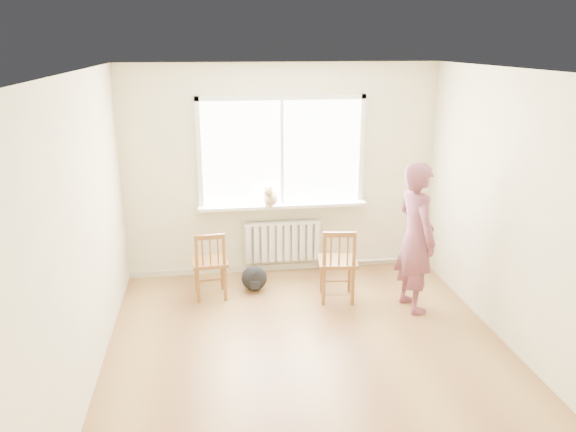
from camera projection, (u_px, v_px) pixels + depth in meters
name	position (u px, v px, depth m)	size (l,w,h in m)	color
floor	(312.00, 358.00, 5.44)	(4.50, 4.50, 0.00)	#9F7741
ceiling	(316.00, 71.00, 4.63)	(4.50, 4.50, 0.00)	white
back_wall	(282.00, 171.00, 7.16)	(4.00, 0.01, 2.70)	beige
window	(282.00, 147.00, 7.04)	(2.12, 0.05, 1.42)	white
windowsill	(283.00, 205.00, 7.18)	(2.15, 0.22, 0.04)	white
radiator	(283.00, 241.00, 7.35)	(1.00, 0.12, 0.55)	white
heating_pipe	(373.00, 260.00, 7.65)	(0.04, 0.04, 1.40)	silver
baseboard	(282.00, 267.00, 7.54)	(4.00, 0.03, 0.08)	beige
chair_left	(210.00, 265.00, 6.60)	(0.45, 0.43, 0.84)	#8F5D29
chair_right	(338.00, 265.00, 6.52)	(0.49, 0.47, 0.90)	#8F5D29
person	(416.00, 238.00, 6.23)	(0.62, 0.41, 1.71)	#C04047
cat	(270.00, 197.00, 7.04)	(0.26, 0.43, 0.30)	beige
backpack	(254.00, 278.00, 6.88)	(0.31, 0.24, 0.31)	black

